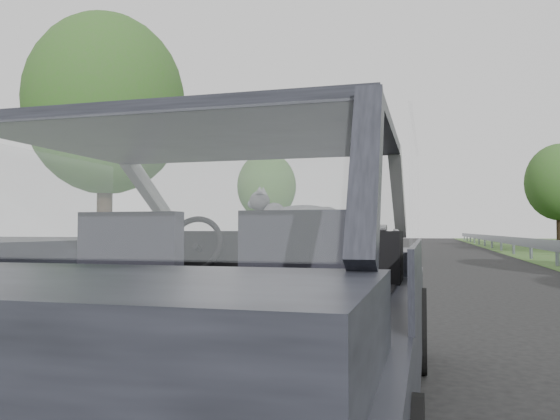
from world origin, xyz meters
The scene contains 10 objects.
subject_car centered at (0.00, 0.00, 0.72)m, with size 1.80×4.00×1.45m, color black.
dashboard centered at (0.00, 0.62, 0.85)m, with size 1.58×0.45×0.30m, color black.
driver_seat centered at (-0.40, -0.29, 0.88)m, with size 0.50×0.72×0.42m, color black.
passenger_seat centered at (0.40, -0.29, 0.88)m, with size 0.50×0.72×0.42m, color black.
steering_wheel centered at (-0.40, 0.33, 0.92)m, with size 0.36×0.36×0.04m, color black.
cat centered at (0.20, 0.60, 1.09)m, with size 0.62×0.19×0.28m, color gray.
other_car centered at (-1.49, 15.56, 0.75)m, with size 1.80×4.57×1.50m, color silver.
tree_2 centered at (8.18, 31.05, 2.87)m, with size 3.79×3.79×5.74m, color #2C5B1C, non-canonical shape.
tree_5 centered at (-10.00, 14.15, 4.20)m, with size 5.55×5.55×8.41m, color #2C5B1C, non-canonical shape.
tree_6 centered at (-10.23, 34.85, 3.23)m, with size 4.26×4.26×6.45m, color #2C5B1C, non-canonical shape.
Camera 1 is at (0.94, -2.68, 1.00)m, focal length 35.00 mm.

